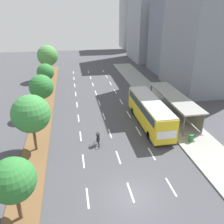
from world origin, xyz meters
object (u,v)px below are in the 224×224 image
bus_shelter (175,103)px  median_tree_fourth (45,72)px  bus (150,110)px  median_tree_third (41,87)px  cyclist (98,138)px  median_tree_nearest (13,180)px  trash_bin (191,138)px  median_tree_second (31,114)px  median_tree_fifth (48,56)px

bus_shelter → median_tree_fourth: 21.72m
bus_shelter → bus: bearing=-155.9°
median_tree_third → cyclist: bearing=-54.6°
median_tree_fourth → median_tree_nearest: bearing=-90.2°
bus → trash_bin: 6.10m
trash_bin → median_tree_nearest: bearing=-156.3°
bus_shelter → median_tree_second: (-17.76, -5.38, 2.34)m
trash_bin → median_tree_fourth: bearing=131.0°
cyclist → trash_bin: size_ratio=2.14×
median_tree_fourth → bus: bearing=-46.6°
cyclist → median_tree_second: median_tree_second is taller
median_tree_nearest → median_tree_fifth: bearing=90.1°
bus_shelter → median_tree_fifth: bearing=130.2°
median_tree_nearest → trash_bin: (16.76, 7.35, -2.89)m
bus_shelter → median_tree_second: bearing=-163.1°
median_tree_second → trash_bin: median_tree_second is taller
median_tree_nearest → median_tree_second: median_tree_second is taller
median_tree_second → cyclist: bearing=-1.0°
median_tree_third → median_tree_fifth: bearing=91.1°
median_tree_second → median_tree_fourth: size_ratio=1.17×
bus → median_tree_fifth: bearing=120.6°
median_tree_fourth → trash_bin: 25.66m
bus_shelter → median_tree_third: bearing=168.8°
median_tree_fourth → median_tree_fifth: 8.92m
median_tree_fifth → trash_bin: size_ratio=8.05×
median_tree_third → median_tree_fourth: median_tree_third is taller
bus_shelter → trash_bin: bus_shelter is taller
median_tree_fifth → bus_shelter: bearing=-49.8°
bus → cyclist: (-6.94, -3.57, -1.28)m
median_tree_fifth → trash_bin: (16.84, -28.08, -4.34)m
bus_shelter → median_tree_fifth: median_tree_fifth is taller
bus → cyclist: bearing=-152.8°
bus_shelter → trash_bin: bearing=-98.9°
cyclist → trash_bin: bearing=-7.9°
median_tree_third → bus_shelter: bearing=-11.2°
median_tree_nearest → median_tree_third: 17.73m
median_tree_third → bus: bearing=-22.1°
median_tree_nearest → median_tree_fifth: median_tree_fifth is taller
median_tree_nearest → median_tree_third: bearing=89.2°
trash_bin → bus_shelter: bearing=81.1°
bus_shelter → median_tree_nearest: 22.88m
median_tree_second → trash_bin: size_ratio=7.07×
bus_shelter → bus: bus is taller
median_tree_third → median_tree_fourth: 8.86m
cyclist → median_tree_third: (-6.38, 8.97, 3.32)m
bus_shelter → median_tree_third: (-17.60, 3.48, 2.24)m
bus_shelter → bus: (-4.28, -1.92, 0.20)m
median_tree_fifth → trash_bin: 33.03m
bus_shelter → trash_bin: (-1.08, -6.89, -1.29)m
median_tree_nearest → median_tree_fifth: (-0.09, 35.43, 1.44)m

